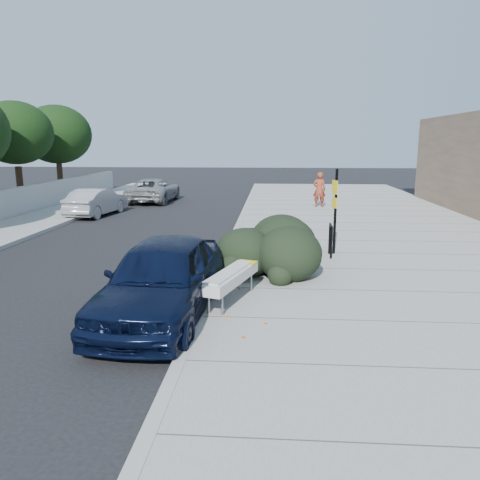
% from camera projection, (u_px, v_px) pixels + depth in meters
% --- Properties ---
extents(ground, '(120.00, 120.00, 0.00)m').
position_uv_depth(ground, '(211.00, 293.00, 11.66)').
color(ground, black).
rests_on(ground, ground).
extents(sidewalk_near, '(11.20, 50.00, 0.15)m').
position_uv_depth(sidewalk_near, '(391.00, 249.00, 16.15)').
color(sidewalk_near, gray).
rests_on(sidewalk_near, ground).
extents(curb_near, '(0.22, 50.00, 0.17)m').
position_uv_depth(curb_near, '(229.00, 246.00, 16.53)').
color(curb_near, '#9E9E99').
rests_on(curb_near, ground).
extents(curb_far, '(0.22, 50.00, 0.17)m').
position_uv_depth(curb_far, '(12.00, 243.00, 17.08)').
color(curb_far, '#9E9E99').
rests_on(curb_far, ground).
extents(tree_far_e, '(4.00, 4.00, 5.90)m').
position_uv_depth(tree_far_e, '(15.00, 133.00, 25.34)').
color(tree_far_e, '#332114').
rests_on(tree_far_e, ground).
extents(tree_far_f, '(4.40, 4.40, 6.07)m').
position_uv_depth(tree_far_f, '(57.00, 135.00, 30.22)').
color(tree_far_f, '#332114').
rests_on(tree_far_f, ground).
extents(bench, '(1.15, 2.33, 0.69)m').
position_uv_depth(bench, '(231.00, 278.00, 10.50)').
color(bench, gray).
rests_on(bench, sidewalk_near).
extents(bike_rack, '(0.08, 0.70, 1.02)m').
position_uv_depth(bike_rack, '(331.00, 237.00, 14.70)').
color(bike_rack, black).
rests_on(bike_rack, sidewalk_near).
extents(sign_post, '(0.16, 0.30, 2.73)m').
position_uv_depth(sign_post, '(335.00, 206.00, 14.84)').
color(sign_post, black).
rests_on(sign_post, sidewalk_near).
extents(hedge, '(3.49, 4.90, 1.66)m').
position_uv_depth(hedge, '(272.00, 236.00, 13.80)').
color(hedge, black).
rests_on(hedge, sidewalk_near).
extents(sedan_navy, '(2.35, 5.17, 1.72)m').
position_uv_depth(sedan_navy, '(162.00, 279.00, 9.87)').
color(sedan_navy, black).
rests_on(sedan_navy, ground).
extents(wagon_silver, '(2.02, 4.42, 1.40)m').
position_uv_depth(wagon_silver, '(97.00, 202.00, 23.95)').
color(wagon_silver, '#9A9A9F').
rests_on(wagon_silver, ground).
extents(suv_silver, '(2.57, 5.36, 1.47)m').
position_uv_depth(suv_silver, '(154.00, 190.00, 29.52)').
color(suv_silver, gray).
rests_on(suv_silver, ground).
extents(pedestrian, '(0.71, 0.47, 1.94)m').
position_uv_depth(pedestrian, '(319.00, 190.00, 25.91)').
color(pedestrian, maroon).
rests_on(pedestrian, sidewalk_near).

